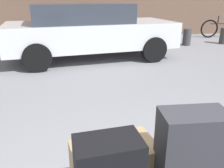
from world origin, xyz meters
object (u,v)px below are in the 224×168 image
at_px(suitcase_charcoal_front_right, 189,162).
at_px(bicycle_leaning, 222,28).
at_px(parked_car, 89,30).
at_px(duffel_bag_tan_rear_left, 114,168).
at_px(bollard_kerb_far, 224,36).
at_px(bollard_kerb_mid, 187,37).
at_px(bollard_kerb_near, 148,39).

bearing_deg(suitcase_charcoal_front_right, bicycle_leaning, 58.63).
xyz_separation_m(parked_car, bicycle_leaning, (5.69, 2.40, -0.39)).
bearing_deg(parked_car, suitcase_charcoal_front_right, -89.57).
height_order(duffel_bag_tan_rear_left, bicycle_leaning, bicycle_leaning).
xyz_separation_m(parked_car, bollard_kerb_far, (4.90, 1.15, -0.48)).
relative_size(bicycle_leaning, bollard_kerb_mid, 3.14).
bearing_deg(suitcase_charcoal_front_right, parked_car, 95.74).
bearing_deg(bicycle_leaning, suitcase_charcoal_front_right, -126.68).
relative_size(suitcase_charcoal_front_right, bollard_kerb_far, 1.16).
height_order(parked_car, bollard_kerb_mid, parked_car).
bearing_deg(bollard_kerb_near, duffel_bag_tan_rear_left, -111.49).
bearing_deg(bicycle_leaning, bollard_kerb_far, -122.11).
bearing_deg(suitcase_charcoal_front_right, bollard_kerb_far, 57.79).
distance_m(duffel_bag_tan_rear_left, bicycle_leaning, 9.55).
height_order(parked_car, bicycle_leaning, parked_car).
relative_size(bollard_kerb_near, bollard_kerb_far, 1.00).
bearing_deg(duffel_bag_tan_rear_left, bicycle_leaning, 42.44).
bearing_deg(bollard_kerb_mid, parked_car, -161.68).
distance_m(suitcase_charcoal_front_right, parked_car, 5.18).
bearing_deg(parked_car, bollard_kerb_near, 29.29).
xyz_separation_m(suitcase_charcoal_front_right, duffel_bag_tan_rear_left, (-0.40, 0.20, -0.15)).
height_order(bicycle_leaning, bollard_kerb_far, bicycle_leaning).
height_order(suitcase_charcoal_front_right, parked_car, parked_car).
relative_size(duffel_bag_tan_rear_left, bollard_kerb_far, 0.96).
xyz_separation_m(duffel_bag_tan_rear_left, parked_car, (0.36, 4.98, 0.24)).
relative_size(parked_car, bicycle_leaning, 2.55).
bearing_deg(bollard_kerb_near, bollard_kerb_mid, 0.00).
bearing_deg(duffel_bag_tan_rear_left, bollard_kerb_near, 60.28).
distance_m(bicycle_leaning, bollard_kerb_mid, 2.54).
xyz_separation_m(parked_car, bollard_kerb_near, (2.05, 1.15, -0.48)).
distance_m(duffel_bag_tan_rear_left, bollard_kerb_near, 6.60).
xyz_separation_m(parked_car, bollard_kerb_mid, (3.48, 1.15, -0.48)).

